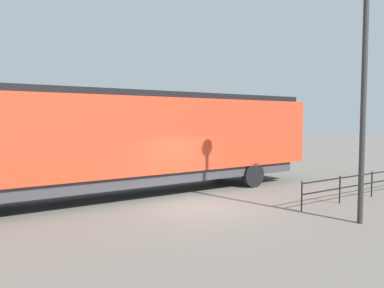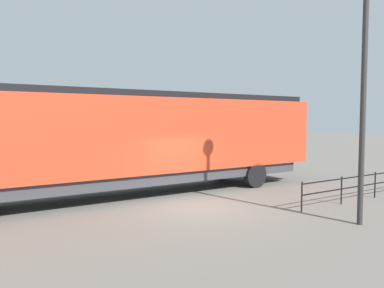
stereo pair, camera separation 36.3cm
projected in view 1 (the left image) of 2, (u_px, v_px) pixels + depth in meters
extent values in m
plane|color=#666059|center=(199.00, 206.00, 13.26)|extent=(120.00, 120.00, 0.00)
cube|color=red|center=(125.00, 135.00, 14.76)|extent=(2.90, 17.66, 2.91)
cube|color=black|center=(260.00, 140.00, 18.93)|extent=(2.78, 2.95, 2.03)
cube|color=black|center=(124.00, 95.00, 14.66)|extent=(2.61, 16.95, 0.24)
cube|color=#38383D|center=(125.00, 177.00, 14.87)|extent=(2.61, 16.24, 0.45)
cylinder|color=black|center=(217.00, 169.00, 19.14)|extent=(0.30, 1.10, 1.10)
cylinder|color=black|center=(253.00, 175.00, 17.00)|extent=(0.30, 1.10, 1.10)
cylinder|color=#2D2D2D|center=(363.00, 104.00, 10.91)|extent=(0.16, 0.16, 7.00)
cube|color=black|center=(372.00, 173.00, 14.89)|extent=(0.04, 8.41, 0.04)
cube|color=black|center=(372.00, 183.00, 14.91)|extent=(0.04, 8.41, 0.04)
cylinder|color=black|center=(302.00, 196.00, 12.55)|extent=(0.05, 0.05, 1.01)
cylinder|color=black|center=(340.00, 190.00, 13.73)|extent=(0.05, 0.05, 1.01)
cylinder|color=black|center=(372.00, 184.00, 14.92)|extent=(0.05, 0.05, 1.01)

